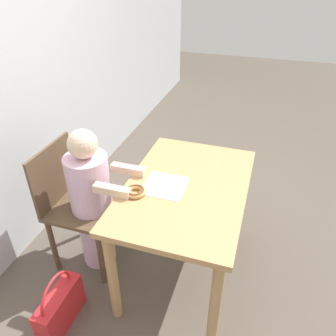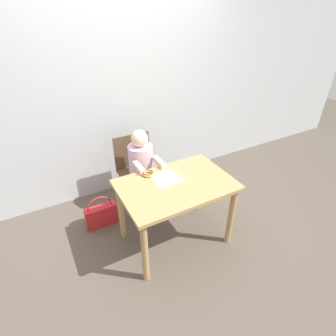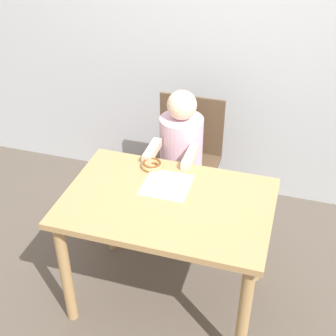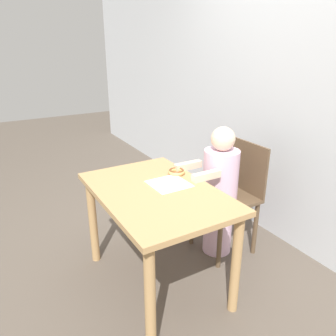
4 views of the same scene
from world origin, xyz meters
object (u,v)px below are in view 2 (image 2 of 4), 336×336
at_px(child_figure, 142,173).
at_px(donut, 148,173).
at_px(handbag, 101,215).
at_px(chair, 138,171).

distance_m(child_figure, donut, 0.41).
height_order(child_figure, handbag, child_figure).
distance_m(chair, handbag, 0.64).
xyz_separation_m(donut, handbag, (-0.45, 0.32, -0.59)).
bearing_deg(chair, handbag, -164.49).
height_order(chair, donut, chair).
distance_m(donut, handbag, 0.81).
bearing_deg(handbag, donut, -35.27).
bearing_deg(donut, chair, 81.14).
height_order(child_figure, donut, child_figure).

